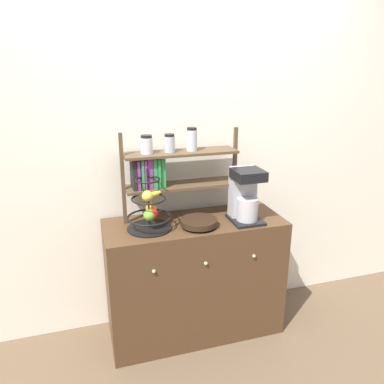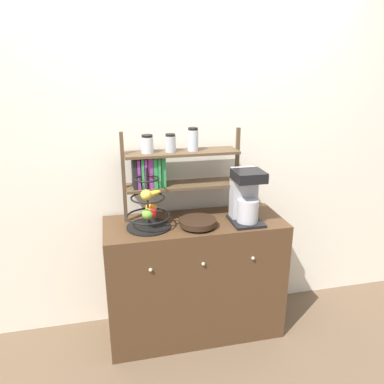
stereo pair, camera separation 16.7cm
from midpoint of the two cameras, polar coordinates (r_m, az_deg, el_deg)
ground_plane at (r=2.83m, az=0.08°, el=-22.91°), size 12.00×12.00×0.00m
wall_back at (r=2.69m, az=-3.15°, el=6.16°), size 7.00×0.05×2.60m
sideboard at (r=2.76m, az=-1.39°, el=-12.92°), size 1.23×0.49×0.87m
coffee_maker at (r=2.54m, az=6.23°, el=-0.45°), size 0.20×0.24×0.36m
fruit_stand at (r=2.42m, az=-8.46°, el=-2.82°), size 0.29×0.29×0.41m
wooden_bowl at (r=2.46m, az=-0.99°, el=-4.67°), size 0.24×0.24×0.05m
shelf_hutch at (r=2.50m, az=-5.83°, el=3.86°), size 0.81×0.20×0.62m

